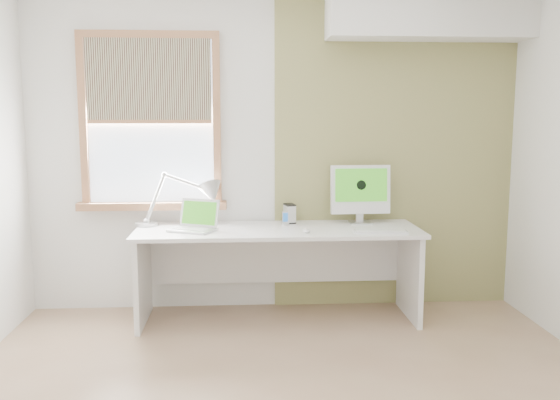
{
  "coord_description": "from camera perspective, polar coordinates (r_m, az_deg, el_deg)",
  "views": [
    {
      "loc": [
        -0.27,
        -3.16,
        1.6
      ],
      "look_at": [
        0.0,
        1.05,
        1.0
      ],
      "focal_mm": 38.26,
      "sensor_mm": 36.0,
      "label": 1
    }
  ],
  "objects": [
    {
      "name": "external_drive",
      "position": [
        4.85,
        0.92,
        -1.3
      ],
      "size": [
        0.1,
        0.13,
        0.16
      ],
      "color": "silver",
      "rests_on": "desk"
    },
    {
      "name": "room",
      "position": [
        3.18,
        1.2,
        2.69
      ],
      "size": [
        4.04,
        3.54,
        2.64
      ],
      "color": "#A17D5E",
      "rests_on": "ground"
    },
    {
      "name": "desk",
      "position": [
        4.73,
        -0.24,
        -4.91
      ],
      "size": [
        2.2,
        0.7,
        0.73
      ],
      "color": "white",
      "rests_on": "room"
    },
    {
      "name": "accent_wall",
      "position": [
        5.07,
        10.89,
        4.56
      ],
      "size": [
        2.0,
        0.02,
        2.6
      ],
      "primitive_type": "cube",
      "color": "#879253",
      "rests_on": "room"
    },
    {
      "name": "phone_dock",
      "position": [
        4.75,
        0.51,
        -2.06
      ],
      "size": [
        0.07,
        0.07,
        0.11
      ],
      "color": "silver",
      "rests_on": "desk"
    },
    {
      "name": "mouse",
      "position": [
        4.47,
        2.56,
        -2.96
      ],
      "size": [
        0.06,
        0.09,
        0.03
      ],
      "primitive_type": "ellipsoid",
      "rotation": [
        0.0,
        0.0,
        0.03
      ],
      "color": "white",
      "rests_on": "desk"
    },
    {
      "name": "desk_lamp",
      "position": [
        4.82,
        -7.7,
        0.31
      ],
      "size": [
        0.77,
        0.31,
        0.43
      ],
      "color": "silver",
      "rests_on": "desk"
    },
    {
      "name": "laptop",
      "position": [
        4.61,
        -8.09,
        -2.15
      ],
      "size": [
        0.41,
        0.38,
        0.23
      ],
      "color": "silver",
      "rests_on": "desk"
    },
    {
      "name": "window",
      "position": [
        4.93,
        -12.28,
        7.27
      ],
      "size": [
        1.2,
        0.14,
        1.42
      ],
      "color": "#AF7047",
      "rests_on": "room"
    },
    {
      "name": "keyboard",
      "position": [
        4.52,
        9.6,
        -2.99
      ],
      "size": [
        0.41,
        0.15,
        0.02
      ],
      "color": "white",
      "rests_on": "desk"
    },
    {
      "name": "imac",
      "position": [
        4.87,
        7.69,
        0.88
      ],
      "size": [
        0.48,
        0.16,
        0.47
      ],
      "color": "silver",
      "rests_on": "desk"
    },
    {
      "name": "soffit",
      "position": [
        5.01,
        14.06,
        17.04
      ],
      "size": [
        1.6,
        0.4,
        0.42
      ],
      "primitive_type": "cube",
      "color": "white",
      "rests_on": "room"
    }
  ]
}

